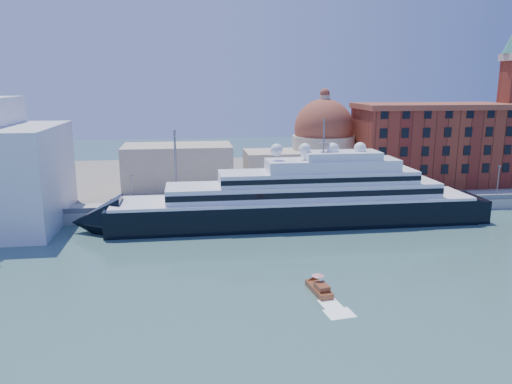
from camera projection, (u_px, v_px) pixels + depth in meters
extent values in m
plane|color=#345958|center=(288.00, 261.00, 88.78)|extent=(400.00, 400.00, 0.00)
cube|color=gray|center=(260.00, 208.00, 121.39)|extent=(180.00, 10.00, 2.50)
cube|color=slate|center=(242.00, 177.00, 161.09)|extent=(260.00, 72.00, 2.00)
cube|color=slate|center=(263.00, 205.00, 116.63)|extent=(180.00, 0.10, 1.20)
cube|color=black|center=(294.00, 214.00, 111.33)|extent=(81.22, 12.50, 6.77)
cone|color=black|center=(97.00, 222.00, 105.65)|extent=(10.41, 12.50, 12.50)
cube|color=black|center=(464.00, 209.00, 116.79)|extent=(6.25, 11.45, 6.25)
cube|color=white|center=(295.00, 198.00, 110.54)|extent=(79.14, 12.70, 0.62)
cube|color=white|center=(304.00, 190.00, 110.41)|extent=(60.40, 10.41, 3.12)
cube|color=black|center=(310.00, 195.00, 105.38)|extent=(60.40, 0.15, 1.25)
cube|color=white|center=(318.00, 177.00, 110.20)|extent=(43.73, 9.37, 2.71)
cube|color=white|center=(332.00, 165.00, 110.05)|extent=(29.16, 8.33, 2.50)
cube|color=white|center=(342.00, 155.00, 109.87)|extent=(16.66, 7.29, 1.67)
cylinder|color=slate|center=(324.00, 136.00, 108.37)|extent=(0.31, 0.31, 7.29)
sphere|color=white|center=(277.00, 150.00, 107.61)|extent=(2.71, 2.71, 2.71)
sphere|color=white|center=(305.00, 149.00, 108.45)|extent=(2.71, 2.71, 2.71)
sphere|color=white|center=(333.00, 149.00, 109.28)|extent=(2.71, 2.71, 2.71)
sphere|color=white|center=(360.00, 148.00, 110.11)|extent=(2.71, 2.71, 2.71)
cube|color=white|center=(12.00, 235.00, 101.80)|extent=(12.02, 4.02, 1.60)
cube|color=white|center=(22.00, 229.00, 101.79)|extent=(4.01, 2.51, 1.20)
cube|color=maroon|center=(319.00, 290.00, 75.71)|extent=(2.95, 6.62, 1.07)
cube|color=maroon|center=(322.00, 287.00, 74.51)|extent=(2.04, 2.87, 0.85)
cylinder|color=slate|center=(318.00, 280.00, 75.93)|extent=(0.06, 0.06, 1.71)
cone|color=red|center=(318.00, 274.00, 75.72)|extent=(1.92, 1.92, 0.43)
cube|color=brown|center=(430.00, 147.00, 143.17)|extent=(42.00, 18.00, 22.00)
cube|color=brown|center=(433.00, 106.00, 140.68)|extent=(43.00, 19.00, 1.50)
cube|color=brown|center=(510.00, 123.00, 144.96)|extent=(6.00, 6.00, 35.00)
cylinder|color=beige|center=(323.00, 159.00, 145.84)|extent=(18.00, 18.00, 14.00)
sphere|color=brown|center=(324.00, 129.00, 143.89)|extent=(17.00, 17.00, 17.00)
cylinder|color=beige|center=(325.00, 100.00, 142.16)|extent=(3.00, 3.00, 3.00)
cube|color=beige|center=(277.00, 168.00, 142.48)|extent=(18.00, 14.00, 10.00)
cube|color=beige|center=(178.00, 166.00, 140.47)|extent=(30.00, 16.00, 12.00)
cylinder|color=slate|center=(132.00, 193.00, 113.35)|extent=(0.24, 0.24, 8.00)
cube|color=slate|center=(131.00, 175.00, 112.46)|extent=(0.80, 0.30, 0.25)
cylinder|color=slate|center=(262.00, 189.00, 117.35)|extent=(0.24, 0.24, 8.00)
cube|color=slate|center=(262.00, 172.00, 116.46)|extent=(0.80, 0.30, 0.25)
cylinder|color=slate|center=(384.00, 186.00, 121.34)|extent=(0.24, 0.24, 8.00)
cube|color=slate|center=(385.00, 169.00, 120.45)|extent=(0.80, 0.30, 0.25)
cylinder|color=slate|center=(498.00, 182.00, 125.34)|extent=(0.24, 0.24, 8.00)
cube|color=slate|center=(500.00, 166.00, 124.45)|extent=(0.80, 0.30, 0.25)
cylinder|color=slate|center=(176.00, 169.00, 115.53)|extent=(0.50, 0.50, 18.00)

